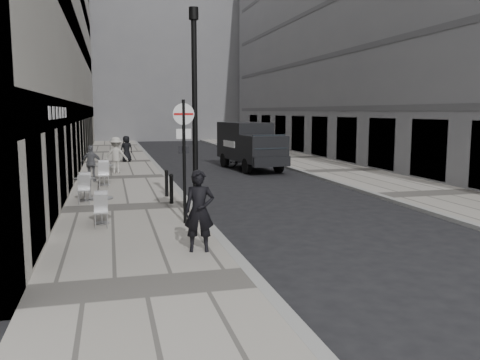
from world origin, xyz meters
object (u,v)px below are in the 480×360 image
object	(u,v)px
sign_post	(184,145)
lamppost	(195,104)
walking_man	(199,211)
panel_van	(249,143)
cyclist	(242,154)

from	to	relation	value
sign_post	lamppost	world-z (taller)	lamppost
walking_man	sign_post	xyz separation A→B (m)	(0.09, 2.85, 1.25)
lamppost	panel_van	size ratio (longest dim) A/B	1.04
cyclist	sign_post	bearing A→B (deg)	-92.83
panel_van	sign_post	bearing A→B (deg)	-119.23
sign_post	cyclist	bearing A→B (deg)	65.87
sign_post	cyclist	size ratio (longest dim) A/B	1.63
panel_van	cyclist	bearing A→B (deg)	98.07
walking_man	sign_post	size ratio (longest dim) A/B	0.53
panel_van	cyclist	xyz separation A→B (m)	(-0.20, 0.76, -0.63)
panel_van	cyclist	world-z (taller)	panel_van
walking_man	panel_van	distance (m)	16.73
walking_man	lamppost	bearing A→B (deg)	92.88
lamppost	cyclist	bearing A→B (deg)	69.99
walking_man	panel_van	world-z (taller)	panel_van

